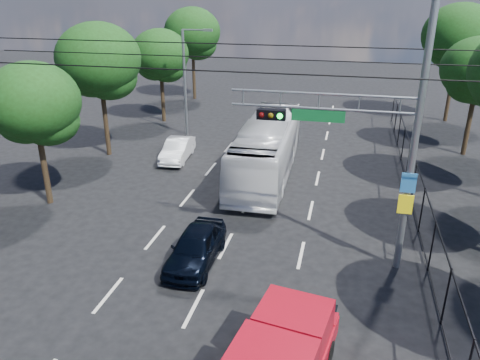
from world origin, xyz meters
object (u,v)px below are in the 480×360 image
(signal_mast, at_px, (378,127))
(white_van, at_px, (177,150))
(navy_hatchback, at_px, (196,247))
(white_bus, at_px, (267,148))

(signal_mast, distance_m, white_van, 14.74)
(signal_mast, bearing_deg, navy_hatchback, -166.71)
(signal_mast, bearing_deg, white_bus, 122.67)
(white_van, bearing_deg, white_bus, -17.01)
(white_bus, bearing_deg, navy_hatchback, -97.26)
(signal_mast, distance_m, white_bus, 10.10)
(white_bus, bearing_deg, signal_mast, -58.67)
(white_bus, height_order, white_van, white_bus)
(navy_hatchback, distance_m, white_bus, 9.42)
(white_bus, xyz_separation_m, white_van, (-5.57, 1.18, -0.89))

